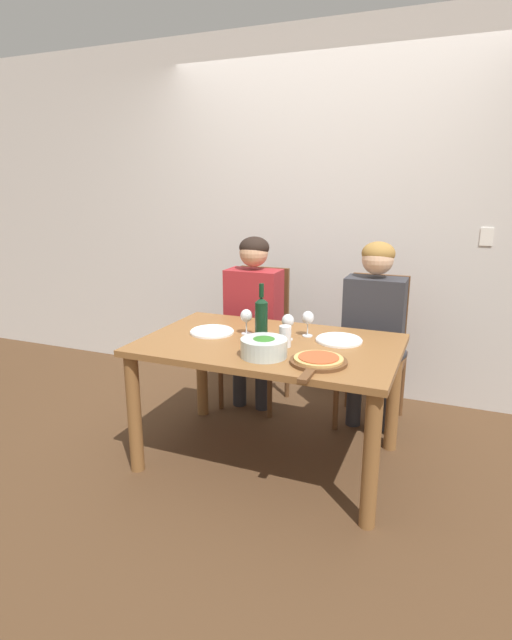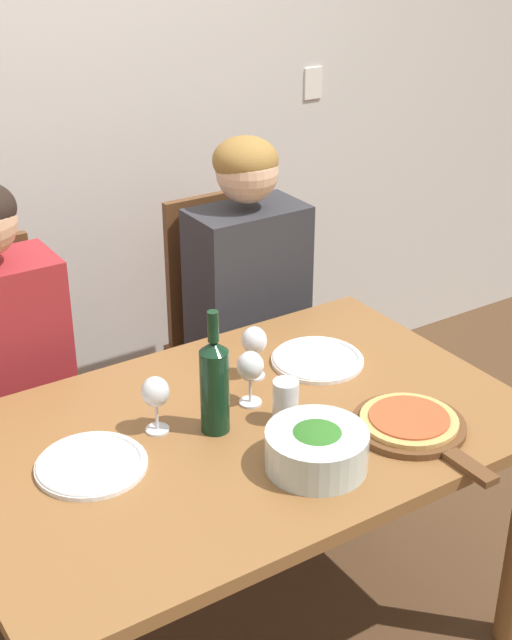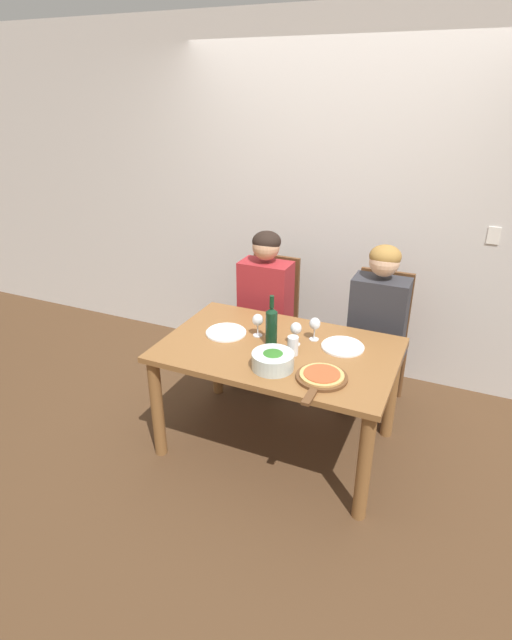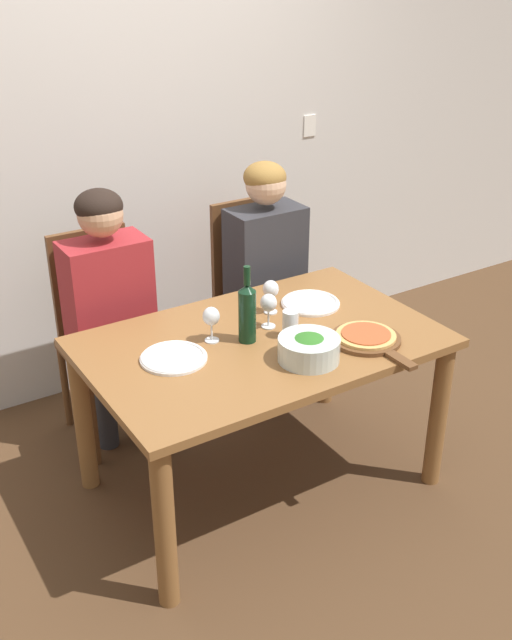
{
  "view_description": "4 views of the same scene",
  "coord_description": "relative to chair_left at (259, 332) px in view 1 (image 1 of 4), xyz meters",
  "views": [
    {
      "loc": [
        0.94,
        -2.51,
        1.58
      ],
      "look_at": [
        -0.09,
        0.02,
        0.85
      ],
      "focal_mm": 28.0,
      "sensor_mm": 36.0,
      "label": 1
    },
    {
      "loc": [
        -0.98,
        -1.6,
        1.96
      ],
      "look_at": [
        0.14,
        0.14,
        0.93
      ],
      "focal_mm": 50.0,
      "sensor_mm": 36.0,
      "label": 2
    },
    {
      "loc": [
        0.97,
        -2.52,
        2.19
      ],
      "look_at": [
        -0.14,
        -0.02,
        0.9
      ],
      "focal_mm": 28.0,
      "sensor_mm": 36.0,
      "label": 3
    },
    {
      "loc": [
        -1.46,
        -2.27,
        2.17
      ],
      "look_at": [
        -0.03,
        -0.01,
        0.83
      ],
      "focal_mm": 42.0,
      "sensor_mm": 36.0,
      "label": 4
    }
  ],
  "objects": [
    {
      "name": "water_tumbler",
      "position": [
        0.49,
        -0.84,
        0.26
      ],
      "size": [
        0.07,
        0.07,
        0.12
      ],
      "color": "silver",
      "rests_on": "dining_table"
    },
    {
      "name": "dinner_plate_left",
      "position": [
        0.0,
        -0.76,
        0.21
      ],
      "size": [
        0.26,
        0.26,
        0.02
      ],
      "color": "white",
      "rests_on": "dining_table"
    },
    {
      "name": "wine_bottle",
      "position": [
        0.33,
        -0.78,
        0.33
      ],
      "size": [
        0.07,
        0.07,
        0.33
      ],
      "color": "black",
      "rests_on": "dining_table"
    },
    {
      "name": "wine_glass_right",
      "position": [
        0.55,
        -0.61,
        0.3
      ],
      "size": [
        0.07,
        0.07,
        0.15
      ],
      "color": "silver",
      "rests_on": "dining_table"
    },
    {
      "name": "ground_plane",
      "position": [
        0.38,
        -0.79,
        -0.53
      ],
      "size": [
        40.0,
        40.0,
        0.0
      ],
      "primitive_type": "plane",
      "color": "#4C331E"
    },
    {
      "name": "person_man",
      "position": [
        0.85,
        -0.12,
        0.22
      ],
      "size": [
        0.47,
        0.51,
        1.24
      ],
      "color": "#28282D",
      "rests_on": "ground"
    },
    {
      "name": "chair_right",
      "position": [
        0.85,
        0.0,
        0.0
      ],
      "size": [
        0.42,
        0.42,
        1.0
      ],
      "color": "brown",
      "rests_on": "ground"
    },
    {
      "name": "dining_table",
      "position": [
        0.38,
        -0.79,
        0.08
      ],
      "size": [
        1.43,
        0.91,
        0.73
      ],
      "color": "brown",
      "rests_on": "ground"
    },
    {
      "name": "person_woman",
      "position": [
        -0.0,
        -0.12,
        0.22
      ],
      "size": [
        0.47,
        0.51,
        1.24
      ],
      "color": "#28282D",
      "rests_on": "ground"
    },
    {
      "name": "chair_left",
      "position": [
        0.0,
        0.0,
        0.0
      ],
      "size": [
        0.42,
        0.42,
        1.0
      ],
      "color": "brown",
      "rests_on": "ground"
    },
    {
      "name": "broccoli_bowl",
      "position": [
        0.44,
        -1.04,
        0.25
      ],
      "size": [
        0.24,
        0.24,
        0.1
      ],
      "color": "silver",
      "rests_on": "dining_table"
    },
    {
      "name": "wine_glass_left",
      "position": [
        0.2,
        -0.7,
        0.3
      ],
      "size": [
        0.07,
        0.07,
        0.15
      ],
      "color": "silver",
      "rests_on": "dining_table"
    },
    {
      "name": "pizza_on_board",
      "position": [
        0.73,
        -1.04,
        0.21
      ],
      "size": [
        0.28,
        0.42,
        0.04
      ],
      "color": "brown",
      "rests_on": "dining_table"
    },
    {
      "name": "wine_glass_centre",
      "position": [
        0.46,
        -0.72,
        0.3
      ],
      "size": [
        0.07,
        0.07,
        0.15
      ],
      "color": "silver",
      "rests_on": "dining_table"
    },
    {
      "name": "dinner_plate_right",
      "position": [
        0.74,
        -0.64,
        0.21
      ],
      "size": [
        0.26,
        0.26,
        0.02
      ],
      "color": "white",
      "rests_on": "dining_table"
    },
    {
      "name": "back_wall",
      "position": [
        0.38,
        0.45,
        0.82
      ],
      "size": [
        10.0,
        0.06,
        2.7
      ],
      "color": "silver",
      "rests_on": "ground"
    }
  ]
}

